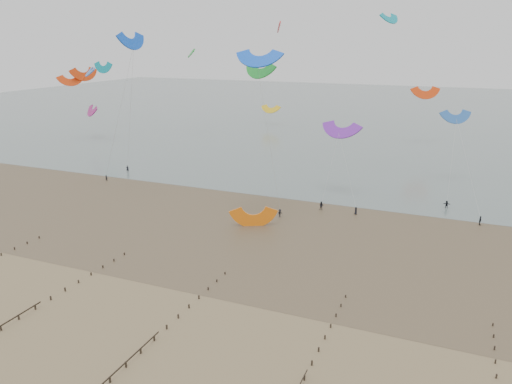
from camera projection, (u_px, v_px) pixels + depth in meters
ground at (156, 307)px, 64.40m from camera, size 500.00×500.00×0.00m
sea_and_shore at (238, 219)px, 96.25m from camera, size 500.00×665.00×0.03m
kitesurfer_lead at (106, 178)px, 122.08m from camera, size 0.58×0.41×1.52m
kitesurfers at (382, 209)px, 99.42m from camera, size 118.39×19.20×1.86m
grounded_kite at (254, 226)px, 92.62m from camera, size 9.26×8.53×4.10m
kites_airborne at (264, 87)px, 140.51m from camera, size 240.31×118.29×37.70m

